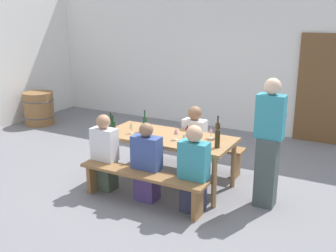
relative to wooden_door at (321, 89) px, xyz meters
name	(u,v)px	position (x,y,z in m)	size (l,w,h in m)	color
ground_plane	(168,184)	(-1.62, -3.16, -1.05)	(24.00, 24.00, 0.00)	slate
back_wall	(243,55)	(-1.62, 0.14, 0.55)	(14.00, 0.20, 3.20)	white
wooden_door	(321,89)	(0.00, 0.00, 0.00)	(0.90, 0.06, 2.10)	brown
tasting_table	(168,141)	(-1.62, -3.16, -0.38)	(1.92, 0.86, 0.75)	#9E7247
bench_near	(142,179)	(-1.62, -3.89, -0.70)	(1.82, 0.30, 0.45)	olive
bench_far	(189,147)	(-1.62, -2.43, -0.70)	(1.82, 0.30, 0.45)	olive
wine_bottle_0	(111,125)	(-2.44, -3.42, -0.19)	(0.07, 0.07, 0.31)	#143319
wine_bottle_1	(145,123)	(-2.05, -3.09, -0.19)	(0.06, 0.06, 0.32)	#194723
wine_bottle_2	(144,131)	(-1.86, -3.43, -0.18)	(0.07, 0.07, 0.31)	#234C2D
wine_bottle_3	(113,127)	(-2.36, -3.48, -0.19)	(0.08, 0.08, 0.29)	#143319
wine_bottle_4	(217,138)	(-0.81, -3.30, -0.17)	(0.07, 0.07, 0.35)	#332814
wine_bottle_5	(218,130)	(-0.95, -2.93, -0.18)	(0.07, 0.07, 0.33)	#332814
wine_glass_0	(187,128)	(-1.40, -2.98, -0.20)	(0.07, 0.07, 0.15)	silver
wine_glass_1	(211,130)	(-1.03, -2.97, -0.18)	(0.08, 0.08, 0.16)	silver
wine_glass_2	(176,131)	(-1.44, -3.26, -0.18)	(0.07, 0.07, 0.17)	silver
wine_glass_3	(131,126)	(-2.16, -3.30, -0.18)	(0.06, 0.06, 0.18)	silver
wine_glass_4	(184,137)	(-1.23, -3.43, -0.18)	(0.07, 0.07, 0.17)	silver
seated_guest_near_0	(105,154)	(-2.33, -3.74, -0.52)	(0.36, 0.24, 1.11)	#414F3E
seated_guest_near_1	(147,164)	(-1.63, -3.74, -0.54)	(0.39, 0.24, 1.09)	#4A3770
seated_guest_near_2	(194,171)	(-0.94, -3.74, -0.50)	(0.37, 0.24, 1.15)	#303249
seated_guest_far_0	(194,141)	(-1.47, -2.58, -0.52)	(0.36, 0.24, 1.09)	#563C43
standing_host	(268,145)	(-0.17, -3.13, -0.21)	(0.35, 0.24, 1.70)	#434F4D
wine_barrel	(39,108)	(-5.77, -1.65, -0.68)	(0.69, 0.69, 0.74)	olive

